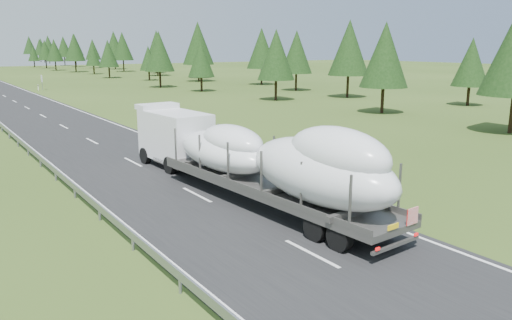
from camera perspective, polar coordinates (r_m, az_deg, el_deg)
ground at (r=18.76m, az=6.34°, el=-10.62°), size 400.00×400.00×0.00m
highway_sign at (r=94.96m, az=-23.29°, el=8.43°), size 0.08×0.90×2.60m
tree_line_right at (r=141.64m, az=-13.71°, el=12.33°), size 27.17×314.70×12.61m
boat_truck at (r=24.34m, az=-0.60°, el=0.64°), size 3.72×20.55×4.41m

